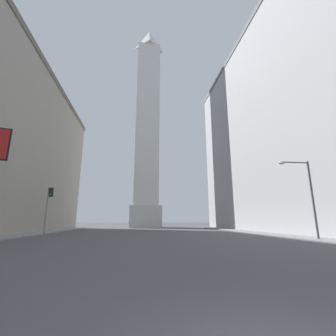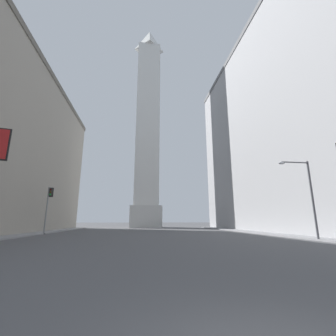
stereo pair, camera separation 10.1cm
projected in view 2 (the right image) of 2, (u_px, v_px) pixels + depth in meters
name	position (u px, v px, depth m)	size (l,w,h in m)	color
sidewalk_right	(309.00, 237.00, 24.48)	(5.00, 69.09, 0.15)	gray
building_right	(324.00, 123.00, 39.34)	(26.84, 52.64, 36.79)	#9E9EA0
obelisk	(148.00, 124.00, 64.57)	(8.04, 8.04, 60.60)	silver
traffic_light_mid_left	(48.00, 203.00, 30.97)	(0.76, 0.52, 6.34)	slate
street_lamp	(306.00, 190.00, 21.39)	(3.17, 0.36, 7.47)	#4C4C51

